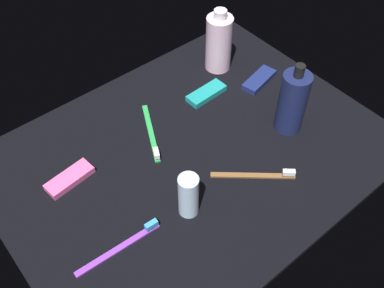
{
  "coord_description": "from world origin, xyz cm",
  "views": [
    {
      "loc": [
        41.32,
        49.84,
        77.17
      ],
      "look_at": [
        0.0,
        0.0,
        3.0
      ],
      "focal_mm": 42.29,
      "sensor_mm": 36.0,
      "label": 1
    }
  ],
  "objects": [
    {
      "name": "toothbrush_purple",
      "position": [
        24.72,
        9.51,
        0.61
      ],
      "size": [
        18.04,
        2.21,
        2.1
      ],
      "color": "purple",
      "rests_on": "ground_plane"
    },
    {
      "name": "toothbrush_green",
      "position": [
        4.02,
        -9.67,
        0.61
      ],
      "size": [
        9.08,
        16.65,
        2.1
      ],
      "color": "green",
      "rests_on": "ground_plane"
    },
    {
      "name": "toothbrush_brown",
      "position": [
        -6.65,
        14.03,
        0.61
      ],
      "size": [
        14.37,
        12.71,
        2.1
      ],
      "color": "brown",
      "rests_on": "ground_plane"
    },
    {
      "name": "ground_plane",
      "position": [
        0.0,
        0.0,
        -0.6
      ],
      "size": [
        84.0,
        64.0,
        1.2
      ],
      "primitive_type": "cube",
      "color": "black"
    },
    {
      "name": "snack_bar_teal",
      "position": [
        -14.72,
        -12.14,
        0.75
      ],
      "size": [
        10.54,
        4.38,
        1.5
      ],
      "primitive_type": "cube",
      "rotation": [
        0.0,
        0.0,
        0.04
      ],
      "color": "teal",
      "rests_on": "ground_plane"
    },
    {
      "name": "snack_bar_navy",
      "position": [
        -28.48,
        -7.36,
        0.75
      ],
      "size": [
        11.01,
        6.11,
        1.5
      ],
      "primitive_type": "cube",
      "rotation": [
        0.0,
        0.0,
        0.21
      ],
      "color": "navy",
      "rests_on": "ground_plane"
    },
    {
      "name": "deodorant_stick",
      "position": [
        10.11,
        11.15,
        5.16
      ],
      "size": [
        4.07,
        4.07,
        10.32
      ],
      "primitive_type": "cylinder",
      "color": "silver",
      "rests_on": "ground_plane"
    },
    {
      "name": "lotion_bottle",
      "position": [
        -22.45,
        7.88,
        7.8
      ],
      "size": [
        6.38,
        6.38,
        18.02
      ],
      "color": "#171E47",
      "rests_on": "ground_plane"
    },
    {
      "name": "snack_bar_pink",
      "position": [
        24.78,
        -10.55,
        0.75
      ],
      "size": [
        10.78,
        5.14,
        1.5
      ],
      "primitive_type": "cube",
      "rotation": [
        0.0,
        0.0,
        0.11
      ],
      "color": "#E55999",
      "rests_on": "ground_plane"
    },
    {
      "name": "bodywash_bottle",
      "position": [
        -24.54,
        -18.91,
        7.67
      ],
      "size": [
        6.72,
        6.72,
        16.99
      ],
      "color": "silver",
      "rests_on": "ground_plane"
    }
  ]
}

